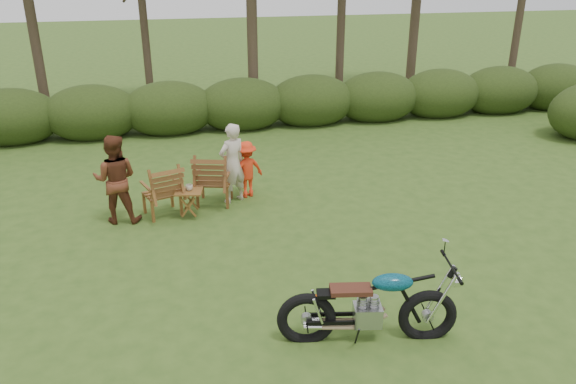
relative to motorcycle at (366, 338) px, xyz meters
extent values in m
plane|color=#314D19|center=(-0.07, 0.80, 0.00)|extent=(80.00, 80.00, 0.00)
cylinder|color=#3B2E20|center=(-2.57, 13.00, 3.15)|extent=(0.24, 0.24, 6.30)
ellipsoid|color=#243312|center=(-6.07, 9.80, 0.63)|extent=(2.52, 1.68, 1.51)
ellipsoid|color=#243312|center=(-4.07, 9.80, 0.63)|extent=(2.52, 1.68, 1.51)
ellipsoid|color=#243312|center=(-2.07, 9.80, 0.63)|extent=(2.52, 1.68, 1.51)
ellipsoid|color=#243312|center=(-0.07, 9.80, 0.63)|extent=(2.52, 1.68, 1.51)
ellipsoid|color=#243312|center=(1.93, 9.80, 0.63)|extent=(2.52, 1.68, 1.51)
ellipsoid|color=#243312|center=(3.93, 9.80, 0.63)|extent=(2.52, 1.68, 1.51)
ellipsoid|color=#243312|center=(5.93, 9.80, 0.63)|extent=(2.52, 1.68, 1.51)
ellipsoid|color=#243312|center=(7.93, 9.80, 0.63)|extent=(2.52, 1.68, 1.51)
ellipsoid|color=#243312|center=(9.93, 9.80, 0.63)|extent=(2.52, 1.68, 1.51)
imported|color=beige|center=(-1.90, 4.15, 0.57)|extent=(0.17, 0.17, 0.10)
imported|color=beige|center=(-1.04, 4.65, 0.00)|extent=(0.69, 0.60, 1.58)
imported|color=#5F2E1B|center=(-3.18, 4.24, 0.00)|extent=(0.88, 0.73, 1.62)
imported|color=red|center=(-0.74, 4.85, 0.00)|extent=(0.84, 0.66, 1.14)
camera|label=1|loc=(-2.26, -5.45, 4.44)|focal=35.00mm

